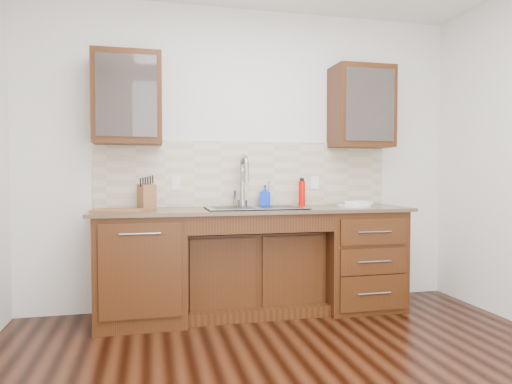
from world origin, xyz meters
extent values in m
cube|color=white|center=(0.00, 1.80, 1.35)|extent=(4.00, 0.10, 2.70)
cube|color=#593014|center=(-0.95, 1.44, 0.44)|extent=(0.70, 0.62, 0.88)
cube|color=#593014|center=(0.00, 1.53, 0.35)|extent=(1.20, 0.44, 0.70)
cube|color=#593014|center=(0.95, 1.44, 0.44)|extent=(0.70, 0.62, 0.88)
cube|color=#84705B|center=(0.00, 1.43, 0.90)|extent=(2.70, 0.65, 0.03)
cube|color=beige|center=(0.00, 1.74, 1.21)|extent=(2.70, 0.02, 0.59)
cube|color=#9E9EA5|center=(0.00, 1.41, 0.83)|extent=(0.84, 0.46, 0.19)
cylinder|color=#999993|center=(-0.07, 1.64, 1.11)|extent=(0.04, 0.04, 0.40)
cylinder|color=#999993|center=(0.18, 1.65, 1.03)|extent=(0.02, 0.02, 0.24)
cube|color=#593014|center=(-1.05, 1.58, 1.83)|extent=(0.55, 0.34, 0.75)
cube|color=#593014|center=(1.05, 1.58, 1.83)|extent=(0.55, 0.34, 0.75)
cube|color=white|center=(-0.65, 1.73, 1.12)|extent=(0.08, 0.01, 0.12)
cube|color=white|center=(0.65, 1.73, 1.12)|extent=(0.08, 0.01, 0.12)
imported|color=#0D37F4|center=(0.14, 1.65, 1.01)|extent=(0.11, 0.11, 0.19)
cylinder|color=#EA0900|center=(0.47, 1.58, 1.02)|extent=(0.07, 0.07, 0.23)
cylinder|color=silver|center=(0.90, 1.40, 0.92)|extent=(0.36, 0.36, 0.02)
cube|color=beige|center=(0.97, 1.44, 0.94)|extent=(0.26, 0.24, 0.03)
cube|color=#A17A39|center=(-0.90, 1.60, 1.01)|extent=(0.16, 0.21, 0.20)
cube|color=olive|center=(-1.11, 1.34, 0.92)|extent=(0.44, 0.37, 0.02)
imported|color=white|center=(-1.13, 1.58, 1.77)|extent=(0.13, 0.13, 0.09)
imported|color=silver|center=(-0.93, 1.58, 1.77)|extent=(0.12, 0.12, 0.09)
imported|color=white|center=(1.00, 1.58, 1.78)|extent=(0.15, 0.15, 0.11)
imported|color=white|center=(1.13, 1.58, 1.77)|extent=(0.13, 0.13, 0.09)
camera|label=1|loc=(-0.88, -2.36, 1.20)|focal=32.00mm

